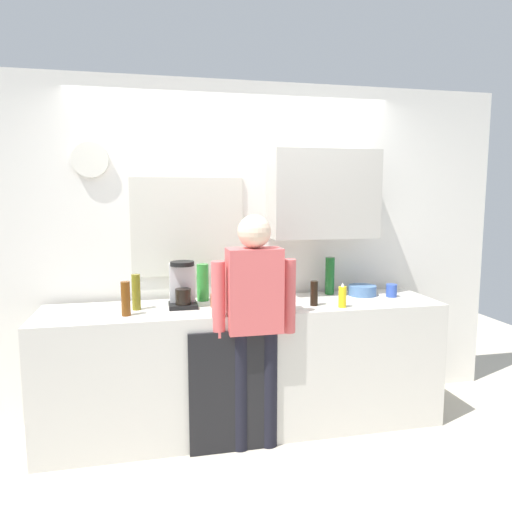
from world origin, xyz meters
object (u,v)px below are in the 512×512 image
(bottle_olive_oil, at_px, (136,292))
(mixing_bowl, at_px, (362,290))
(cup_blue_mug, at_px, (391,291))
(coffee_maker, at_px, (182,286))
(bottle_green_wine, at_px, (330,276))
(bottle_dark_sauce, at_px, (314,293))
(person_at_sink, at_px, (254,313))
(bottle_red_vinegar, at_px, (272,288))
(dish_soap, at_px, (342,297))
(bottle_clear_soda, at_px, (203,282))
(bottle_amber_beer, at_px, (126,299))
(cup_terracotta_mug, at_px, (216,300))

(bottle_olive_oil, distance_m, mixing_bowl, 1.75)
(bottle_olive_oil, relative_size, cup_blue_mug, 2.50)
(coffee_maker, height_order, bottle_green_wine, coffee_maker)
(bottle_dark_sauce, distance_m, mixing_bowl, 0.56)
(bottle_olive_oil, bearing_deg, person_at_sink, -22.85)
(coffee_maker, height_order, bottle_dark_sauce, coffee_maker)
(bottle_dark_sauce, bearing_deg, person_at_sink, -159.80)
(mixing_bowl, bearing_deg, person_at_sink, -156.31)
(bottle_green_wine, relative_size, cup_blue_mug, 3.00)
(bottle_red_vinegar, relative_size, bottle_green_wine, 0.73)
(person_at_sink, bearing_deg, bottle_olive_oil, 156.24)
(bottle_dark_sauce, height_order, bottle_red_vinegar, bottle_red_vinegar)
(dish_soap, bearing_deg, bottle_red_vinegar, 152.58)
(bottle_dark_sauce, distance_m, dish_soap, 0.20)
(bottle_clear_soda, relative_size, dish_soap, 1.56)
(bottle_dark_sauce, bearing_deg, bottle_clear_soda, 156.29)
(bottle_olive_oil, relative_size, dish_soap, 1.39)
(bottle_red_vinegar, distance_m, person_at_sink, 0.39)
(bottle_dark_sauce, height_order, cup_blue_mug, bottle_dark_sauce)
(bottle_red_vinegar, relative_size, dish_soap, 1.22)
(bottle_red_vinegar, bearing_deg, dish_soap, -27.42)
(bottle_dark_sauce, height_order, bottle_green_wine, bottle_green_wine)
(bottle_olive_oil, height_order, bottle_clear_soda, bottle_clear_soda)
(person_at_sink, bearing_deg, bottle_amber_beer, 167.49)
(bottle_olive_oil, height_order, bottle_green_wine, bottle_green_wine)
(coffee_maker, relative_size, bottle_clear_soda, 1.18)
(dish_soap, bearing_deg, bottle_green_wine, 80.19)
(bottle_olive_oil, distance_m, bottle_amber_beer, 0.17)
(cup_terracotta_mug, height_order, person_at_sink, person_at_sink)
(bottle_red_vinegar, bearing_deg, bottle_olive_oil, 179.68)
(bottle_olive_oil, relative_size, bottle_amber_beer, 1.09)
(bottle_olive_oil, bearing_deg, bottle_red_vinegar, -0.32)
(coffee_maker, relative_size, cup_blue_mug, 3.30)
(bottle_green_wine, distance_m, cup_terracotta_mug, 0.99)
(coffee_maker, xyz_separation_m, bottle_dark_sauce, (0.93, -0.18, -0.06))
(dish_soap, relative_size, person_at_sink, 0.11)
(bottle_clear_soda, bearing_deg, bottle_red_vinegar, -21.74)
(bottle_clear_soda, distance_m, bottle_green_wine, 1.02)
(dish_soap, bearing_deg, mixing_bowl, 47.69)
(bottle_green_wine, relative_size, cup_terracotta_mug, 3.26)
(bottle_amber_beer, distance_m, bottle_red_vinegar, 1.05)
(bottle_green_wine, height_order, person_at_sink, person_at_sink)
(bottle_red_vinegar, bearing_deg, cup_terracotta_mug, -176.52)
(cup_terracotta_mug, bearing_deg, bottle_red_vinegar, 3.48)
(bottle_green_wine, bearing_deg, bottle_amber_beer, -167.23)
(bottle_amber_beer, bearing_deg, bottle_clear_soda, 32.13)
(bottle_clear_soda, xyz_separation_m, dish_soap, (0.95, -0.43, -0.06))
(bottle_red_vinegar, bearing_deg, bottle_dark_sauce, -27.02)
(bottle_red_vinegar, xyz_separation_m, dish_soap, (0.46, -0.24, -0.03))
(cup_terracotta_mug, distance_m, mixing_bowl, 1.20)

